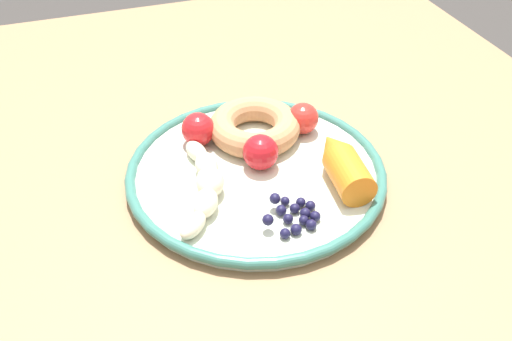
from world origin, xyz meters
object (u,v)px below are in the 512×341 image
object	(u,v)px
donut	(255,127)
blueberry_pile	(294,215)
banana	(204,183)
tomato_mid	(303,118)
carrot_orange	(342,163)
dining_table	(246,244)
tomato_far	(198,129)
tomato_near	(261,152)
plate	(256,172)

from	to	relation	value
donut	blueberry_pile	bearing A→B (deg)	176.49
banana	tomato_mid	xyz separation A→B (m)	(0.07, -0.14, 0.01)
carrot_orange	tomato_mid	size ratio (longest dim) A/B	2.81
banana	carrot_orange	world-z (taller)	carrot_orange
carrot_orange	donut	xyz separation A→B (m)	(0.10, 0.07, -0.00)
dining_table	tomato_far	size ratio (longest dim) A/B	27.35
banana	donut	xyz separation A→B (m)	(0.08, -0.08, 0.00)
carrot_orange	tomato_far	xyz separation A→B (m)	(0.11, 0.13, 0.00)
tomato_near	tomato_mid	size ratio (longest dim) A/B	1.06
blueberry_pile	banana	bearing A→B (deg)	46.55
banana	blueberry_pile	world-z (taller)	banana
donut	tomato_mid	world-z (taller)	tomato_mid
plate	blueberry_pile	xyz separation A→B (m)	(-0.09, -0.01, 0.01)
banana	carrot_orange	distance (m)	0.15
tomato_near	carrot_orange	bearing A→B (deg)	-120.92
banana	tomato_far	world-z (taller)	tomato_far
dining_table	plate	distance (m)	0.09
carrot_orange	tomato_far	bearing A→B (deg)	49.43
blueberry_pile	tomato_mid	bearing A→B (deg)	-25.61
tomato_near	tomato_far	distance (m)	0.09
plate	donut	xyz separation A→B (m)	(0.06, -0.02, 0.02)
banana	donut	world-z (taller)	donut
plate	donut	size ratio (longest dim) A/B	2.67
blueberry_pile	tomato_near	bearing A→B (deg)	1.87
donut	blueberry_pile	size ratio (longest dim) A/B	1.84
dining_table	carrot_orange	size ratio (longest dim) A/B	10.19
dining_table	carrot_orange	xyz separation A→B (m)	(-0.02, -0.11, 0.11)
tomato_near	tomato_far	world-z (taller)	same
dining_table	tomato_far	bearing A→B (deg)	16.30
carrot_orange	donut	world-z (taller)	carrot_orange
plate	dining_table	bearing A→B (deg)	135.47
carrot_orange	donut	size ratio (longest dim) A/B	0.98
banana	tomato_mid	distance (m)	0.16
carrot_orange	dining_table	bearing A→B (deg)	78.80
dining_table	plate	xyz separation A→B (m)	(0.02, -0.02, 0.09)
dining_table	plate	size ratio (longest dim) A/B	3.72
donut	tomato_far	bearing A→B (deg)	81.31
blueberry_pile	tomato_mid	distance (m)	0.16
plate	tomato_far	xyz separation A→B (m)	(0.07, 0.05, 0.02)
carrot_orange	tomato_near	world-z (taller)	tomato_near
tomato_mid	tomato_far	bearing A→B (deg)	82.09
tomato_near	tomato_mid	xyz separation A→B (m)	(0.05, -0.07, -0.00)
blueberry_pile	tomato_far	distance (m)	0.17
plate	carrot_orange	world-z (taller)	carrot_orange
dining_table	blueberry_pile	bearing A→B (deg)	-155.89
tomato_mid	dining_table	bearing A→B (deg)	127.17
plate	tomato_far	size ratio (longest dim) A/B	7.34
carrot_orange	tomato_near	size ratio (longest dim) A/B	2.64
dining_table	tomato_near	distance (m)	0.12
blueberry_pile	tomato_mid	xyz separation A→B (m)	(0.14, -0.07, 0.01)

